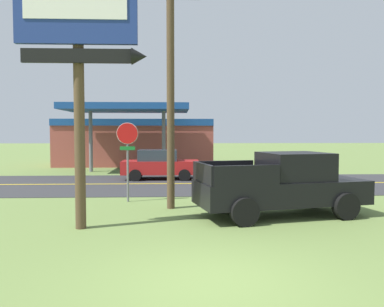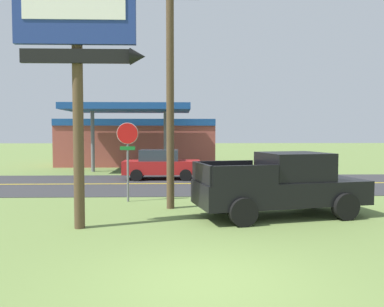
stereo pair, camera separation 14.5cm
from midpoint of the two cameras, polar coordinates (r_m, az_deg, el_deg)
name	(u,v)px [view 2 (the right image)]	position (r m, az deg, el deg)	size (l,w,h in m)	color
ground_plane	(207,282)	(7.14, 2.76, -18.13)	(180.00, 180.00, 0.00)	olive
road_asphalt	(189,184)	(19.81, -0.25, -4.41)	(140.00, 8.00, 0.02)	#333335
road_centre_line	(189,183)	(19.81, -0.25, -4.37)	(126.00, 0.20, 0.01)	gold
motel_sign	(79,43)	(11.02, -15.76, 15.21)	(3.38, 0.54, 6.97)	brown
stop_sign	(128,148)	(14.78, -9.05, 0.86)	(0.80, 0.08, 2.95)	slate
utility_pole	(170,75)	(13.44, -2.88, 11.33)	(2.19, 0.26, 8.37)	brown
gas_station	(138,141)	(31.93, -7.69, 1.87)	(12.00, 11.50, 4.40)	#A84C42
pickup_black_parked_on_lawn	(282,185)	(12.48, 13.28, -4.47)	(5.50, 3.06, 1.96)	black
car_red_near_lane	(161,164)	(21.72, -4.32, -1.58)	(4.20, 2.00, 1.64)	red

